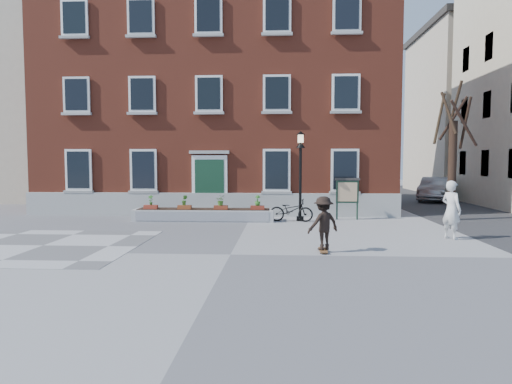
# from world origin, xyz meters

# --- Properties ---
(ground) EXTENTS (100.00, 100.00, 0.00)m
(ground) POSITION_xyz_m (0.00, 0.00, 0.00)
(ground) COLOR gray
(ground) RESTS_ON ground
(checker_patch) EXTENTS (6.00, 6.00, 0.01)m
(checker_patch) POSITION_xyz_m (-6.00, 1.00, 0.01)
(checker_patch) COLOR #59595C
(checker_patch) RESTS_ON ground
(distant_building) EXTENTS (10.00, 12.00, 13.00)m
(distant_building) POSITION_xyz_m (-18.00, 20.00, 6.50)
(distant_building) COLOR beige
(distant_building) RESTS_ON ground
(bicycle) EXTENTS (1.97, 0.92, 1.00)m
(bicycle) POSITION_xyz_m (1.86, 7.08, 0.50)
(bicycle) COLOR black
(bicycle) RESTS_ON ground
(parked_car) EXTENTS (3.48, 4.98, 1.56)m
(parked_car) POSITION_xyz_m (11.47, 17.67, 0.78)
(parked_car) COLOR #A5A7AA
(parked_car) RESTS_ON ground
(bystander) EXTENTS (0.78, 0.87, 1.99)m
(bystander) POSITION_xyz_m (7.17, 2.97, 0.99)
(bystander) COLOR silver
(bystander) RESTS_ON ground
(brick_building) EXTENTS (18.40, 10.85, 12.60)m
(brick_building) POSITION_xyz_m (-2.00, 13.98, 6.30)
(brick_building) COLOR brown
(brick_building) RESTS_ON ground
(planter_assembly) EXTENTS (6.20, 1.12, 1.15)m
(planter_assembly) POSITION_xyz_m (-1.99, 7.18, 0.31)
(planter_assembly) COLOR beige
(planter_assembly) RESTS_ON ground
(bare_tree) EXTENTS (1.83, 1.83, 6.16)m
(bare_tree) POSITION_xyz_m (9.01, 8.01, 2.79)
(bare_tree) COLOR #311F15
(bare_tree) RESTS_ON ground
(lamp_post) EXTENTS (0.40, 0.40, 3.93)m
(lamp_post) POSITION_xyz_m (2.26, 7.34, 2.54)
(lamp_post) COLOR black
(lamp_post) RESTS_ON ground
(notice_board) EXTENTS (1.10, 0.16, 1.87)m
(notice_board) POSITION_xyz_m (4.39, 7.88, 1.26)
(notice_board) COLOR #1A3527
(notice_board) RESTS_ON ground
(skateboarder) EXTENTS (1.16, 0.99, 1.63)m
(skateboarder) POSITION_xyz_m (2.65, 0.50, 0.85)
(skateboarder) COLOR brown
(skateboarder) RESTS_ON ground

